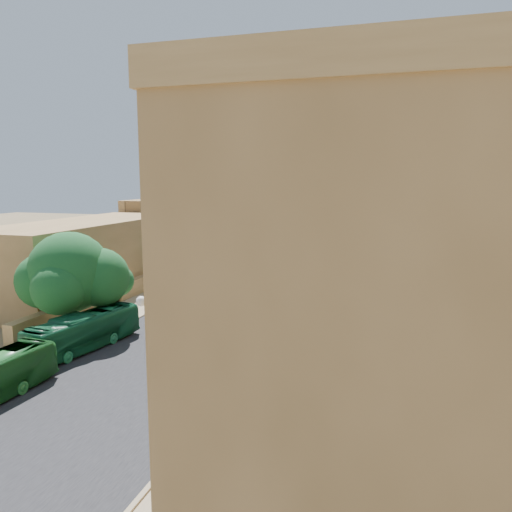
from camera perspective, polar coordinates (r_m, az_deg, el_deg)
The scene contains 35 objects.
ground at distance 37.30m, azimuth -11.95°, elevation -12.04°, with size 260.00×260.00×0.00m, color brown.
road_surface at distance 64.16m, azimuth 1.04°, elevation -3.00°, with size 14.00×140.00×0.01m, color black.
sidewalk_east at distance 62.30m, azimuth 9.49°, elevation -3.48°, with size 5.00×140.00×0.01m, color #8F7C5E.
sidewalk_west at distance 67.32m, azimuth -6.77°, elevation -2.50°, with size 5.00×140.00×0.01m, color #8F7C5E.
kerb_east at distance 62.64m, azimuth 7.22°, elevation -3.31°, with size 0.25×140.00×0.12m, color #8F7C5E.
kerb_west at distance 66.36m, azimuth -4.79°, elevation -2.58°, with size 0.25×140.00×0.12m, color #8F7C5E.
townhouse_a at distance 28.26m, azimuth 14.07°, elevation -5.30°, with size 9.00×14.00×16.40m.
townhouse_b at distance 42.10m, azimuth 15.01°, elevation -1.75°, with size 9.00×14.00×14.90m.
townhouse_c at distance 55.77m, azimuth 15.59°, elevation 2.07°, with size 9.00×14.00×17.40m.
townhouse_d at distance 69.77m, azimuth 15.85°, elevation 2.74°, with size 9.00×14.00×15.90m.
corner_block at distance 14.89m, azimuth 13.69°, elevation -12.17°, with size 9.20×10.20×15.70m.
west_wall at distance 59.74m, azimuth -13.28°, elevation -3.25°, with size 1.00×40.00×1.80m, color #997445.
west_building_low at distance 60.48m, azimuth -18.86°, elevation -0.17°, with size 10.00×28.00×8.40m, color olive.
west_building_mid at distance 82.69m, azimuth -8.35°, elevation 3.08°, with size 10.00×22.00×10.00m, color #A37C4A.
church at distance 110.42m, azimuth 8.01°, elevation 6.87°, with size 28.00×22.50×36.30m.
ficus_tree at distance 44.18m, azimuth -20.42°, elevation -2.06°, with size 8.87×8.16×8.87m.
street_tree_a at distance 51.34m, azimuth -15.42°, elevation -2.79°, with size 3.03×3.03×4.65m.
street_tree_b at distance 61.56m, azimuth -9.49°, elevation -0.33°, with size 3.39×3.39×5.22m.
street_tree_c at distance 72.38m, azimuth -5.28°, elevation 1.12°, with size 3.38×3.38×5.20m.
street_tree_d at distance 83.60m, azimuth -2.18°, elevation 1.81°, with size 2.86×2.86×4.39m.
streetlamp at distance 22.16m, azimuth -9.70°, elevation -12.41°, with size 2.11×0.44×8.22m.
red_truck at distance 39.78m, azimuth -4.80°, elevation -8.12°, with size 2.97×6.40×3.63m.
olive_pickup at distance 53.50m, azimuth 2.24°, elevation -4.34°, with size 2.31×4.90×2.01m.
bus_green_north at distance 41.31m, azimuth -19.08°, elevation -8.15°, with size 2.44×10.41×2.90m, color #156039.
bus_red_east at distance 45.28m, azimuth -0.56°, elevation -6.23°, with size 2.36×10.06×2.80m, color #8C1E03.
bus_cream_east at distance 63.91m, azimuth 7.04°, elevation -1.72°, with size 2.57×10.98×3.06m, color beige.
car_blue_a at distance 54.94m, azimuth -4.83°, elevation -4.40°, with size 1.46×3.63×1.24m, color teal.
car_white_a at distance 60.13m, azimuth -0.62°, elevation -3.12°, with size 1.49×4.27×1.41m, color white.
car_cream at distance 53.86m, azimuth 2.56°, elevation -4.53°, with size 2.39×5.18×1.44m, color #FCEAB7.
car_dkblue at distance 77.54m, azimuth 0.71°, elevation -0.44°, with size 1.85×4.56×1.32m, color #0F1B52.
car_white_b at distance 68.31m, azimuth 4.02°, elevation -1.70°, with size 1.63×4.06×1.38m, color silver.
car_blue_b at distance 87.08m, azimuth 3.72°, elevation 0.55°, with size 1.35×3.87×1.27m, color #3B52A0.
pedestrian_a at distance 41.73m, azimuth 5.30°, elevation -8.27°, with size 0.67×0.44×1.85m, color #252428.
pedestrian_b at distance 24.61m, azimuth -1.96°, elevation -21.50°, with size 0.73×0.57×1.50m, color #2E2A26.
pedestrian_c at distance 45.44m, azimuth 6.57°, elevation -6.84°, with size 1.10×0.46×1.88m, color #2E2E33.
Camera 1 is at (17.12, -30.41, 13.19)m, focal length 35.00 mm.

